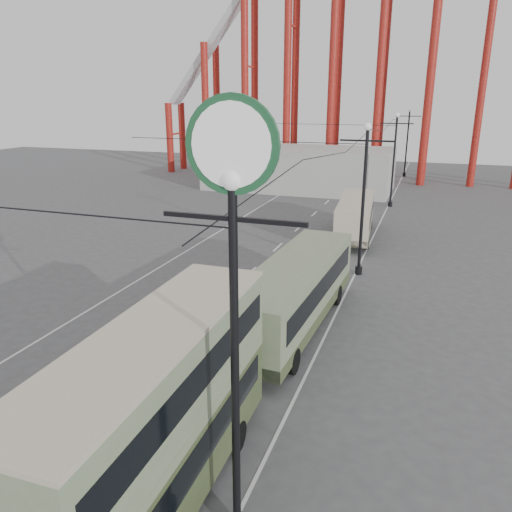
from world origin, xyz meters
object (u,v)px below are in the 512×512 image
at_px(single_decker_cream, 355,216).
at_px(pedestrian, 162,339).
at_px(single_decker_green, 295,291).
at_px(lamp_post_near, 233,239).
at_px(double_decker_bus, 158,412).

relative_size(single_decker_cream, pedestrian, 6.06).
xyz_separation_m(single_decker_green, pedestrian, (-4.59, -4.66, -1.08)).
xyz_separation_m(single_decker_green, single_decker_cream, (0.16, 17.69, -0.18)).
relative_size(lamp_post_near, single_decker_cream, 1.07).
distance_m(double_decker_bus, single_decker_green, 11.97).
xyz_separation_m(lamp_post_near, double_decker_bus, (-2.25, 0.21, -4.89)).
bearing_deg(single_decker_cream, double_decker_bus, -96.12).
relative_size(single_decker_green, pedestrian, 7.28).
height_order(single_decker_green, pedestrian, single_decker_green).
distance_m(single_decker_cream, pedestrian, 22.87).
distance_m(lamp_post_near, single_decker_green, 13.63).
bearing_deg(double_decker_bus, single_decker_cream, 87.80).
relative_size(double_decker_bus, single_decker_cream, 0.98).
relative_size(lamp_post_near, single_decker_green, 0.89).
height_order(double_decker_bus, single_decker_green, double_decker_bus).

